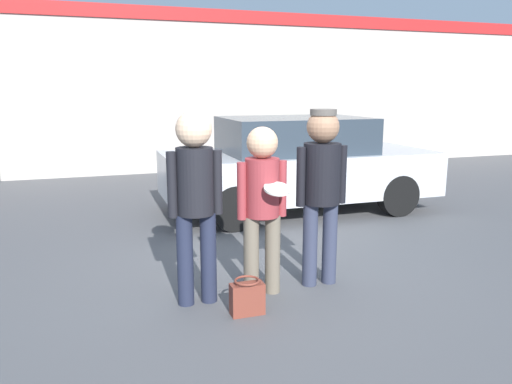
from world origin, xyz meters
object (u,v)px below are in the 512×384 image
person_left (195,191)px  shrub (303,150)px  parked_car_near (298,164)px  person_right (322,180)px  handbag (247,297)px  person_middle_with_frisbee (262,198)px

person_left → shrub: (4.21, 7.05, -0.60)m
parked_car_near → person_left: bearing=-127.2°
person_left → parked_car_near: 3.88m
person_right → parked_car_near: size_ratio=0.41×
handbag → person_left: bearing=133.3°
person_left → person_middle_with_frisbee: 0.66m
parked_car_near → handbag: parked_car_near is taller
person_right → parked_car_near: (1.05, 3.01, -0.32)m
person_left → person_middle_with_frisbee: size_ratio=1.09×
person_left → parked_car_near: (2.34, 3.08, -0.30)m
person_left → handbag: (0.37, -0.39, -0.92)m
person_left → handbag: person_left is taller
person_left → person_right: person_left is taller
person_left → person_right: 1.29m
person_right → handbag: 1.39m
person_left → person_right: bearing=2.8°
parked_car_near → shrub: size_ratio=4.56×
person_middle_with_frisbee → person_right: 0.66m
person_left → person_middle_with_frisbee: person_left is taller
parked_car_near → handbag: (-1.97, -3.46, -0.61)m
person_middle_with_frisbee → parked_car_near: person_middle_with_frisbee is taller
person_left → person_right: (1.29, 0.06, 0.01)m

